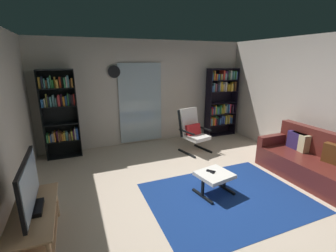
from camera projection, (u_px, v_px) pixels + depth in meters
name	position (u px, v px, depth m)	size (l,w,h in m)	color
ground_plane	(203.00, 196.00, 3.76)	(7.02, 7.02, 0.00)	beige
wall_back	(147.00, 93.00, 5.99)	(5.60, 0.06, 2.60)	beige
wall_right	(330.00, 105.00, 4.39)	(0.06, 6.00, 2.60)	beige
glass_door_panel	(141.00, 103.00, 5.92)	(1.10, 0.01, 2.00)	silver
area_rug	(227.00, 197.00, 3.72)	(2.45, 1.87, 0.01)	navy
tv_stand	(35.00, 224.00, 2.64)	(0.46, 1.17, 0.49)	tan
television	(29.00, 187.00, 2.53)	(0.20, 0.97, 0.61)	black
bookshelf_near_tv	(60.00, 112.00, 5.05)	(0.72, 0.30, 1.93)	black
bookshelf_near_sofa	(221.00, 100.00, 6.61)	(0.88, 0.30, 1.89)	black
leather_sofa	(314.00, 163.00, 4.22)	(0.81, 1.90, 0.88)	maroon
lounge_armchair	(193.00, 129.00, 5.51)	(0.70, 0.76, 1.02)	black
ottoman	(214.00, 177.00, 3.77)	(0.60, 0.57, 0.36)	white
tv_remote	(210.00, 171.00, 3.79)	(0.04, 0.14, 0.02)	black
cell_phone	(211.00, 171.00, 3.81)	(0.07, 0.14, 0.01)	black
wall_clock	(114.00, 72.00, 5.47)	(0.29, 0.03, 0.29)	silver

